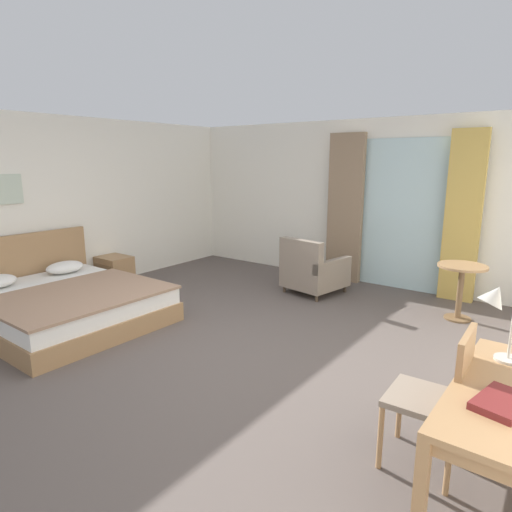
{
  "coord_description": "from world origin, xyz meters",
  "views": [
    {
      "loc": [
        2.89,
        -3.21,
        1.94
      ],
      "look_at": [
        0.32,
        0.24,
        0.99
      ],
      "focal_mm": 30.68,
      "sensor_mm": 36.0,
      "label": 1
    }
  ],
  "objects_px": {
    "writing_desk": "(507,406)",
    "closed_book": "(502,402)",
    "bed": "(62,303)",
    "round_cafe_table": "(461,280)",
    "desk_lamp": "(497,305)",
    "framed_picture": "(7,189)",
    "desk_chair": "(440,393)",
    "nightstand": "(115,271)",
    "armchair_by_window": "(313,271)"
  },
  "relations": [
    {
      "from": "writing_desk",
      "to": "closed_book",
      "type": "bearing_deg",
      "value": -93.48
    },
    {
      "from": "bed",
      "to": "round_cafe_table",
      "type": "height_order",
      "value": "bed"
    },
    {
      "from": "desk_lamp",
      "to": "framed_picture",
      "type": "bearing_deg",
      "value": -177.88
    },
    {
      "from": "bed",
      "to": "round_cafe_table",
      "type": "bearing_deg",
      "value": 37.63
    },
    {
      "from": "desk_chair",
      "to": "round_cafe_table",
      "type": "xyz_separation_m",
      "value": [
        -0.51,
        2.97,
        -0.03
      ]
    },
    {
      "from": "round_cafe_table",
      "to": "framed_picture",
      "type": "distance_m",
      "value": 5.84
    },
    {
      "from": "desk_chair",
      "to": "desk_lamp",
      "type": "bearing_deg",
      "value": 42.9
    },
    {
      "from": "bed",
      "to": "writing_desk",
      "type": "xyz_separation_m",
      "value": [
        4.73,
        -0.12,
        0.4
      ]
    },
    {
      "from": "framed_picture",
      "to": "nightstand",
      "type": "bearing_deg",
      "value": 79.73
    },
    {
      "from": "framed_picture",
      "to": "desk_lamp",
      "type": "bearing_deg",
      "value": 2.12
    },
    {
      "from": "nightstand",
      "to": "framed_picture",
      "type": "relative_size",
      "value": 1.31
    },
    {
      "from": "writing_desk",
      "to": "closed_book",
      "type": "height_order",
      "value": "closed_book"
    },
    {
      "from": "nightstand",
      "to": "desk_lamp",
      "type": "height_order",
      "value": "desk_lamp"
    },
    {
      "from": "desk_chair",
      "to": "desk_lamp",
      "type": "relative_size",
      "value": 1.82
    },
    {
      "from": "closed_book",
      "to": "framed_picture",
      "type": "relative_size",
      "value": 0.86
    },
    {
      "from": "desk_lamp",
      "to": "framed_picture",
      "type": "distance_m",
      "value": 5.68
    },
    {
      "from": "desk_chair",
      "to": "framed_picture",
      "type": "bearing_deg",
      "value": -179.98
    },
    {
      "from": "desk_chair",
      "to": "round_cafe_table",
      "type": "bearing_deg",
      "value": 99.77
    },
    {
      "from": "bed",
      "to": "desk_chair",
      "type": "distance_m",
      "value": 4.37
    },
    {
      "from": "desk_chair",
      "to": "framed_picture",
      "type": "relative_size",
      "value": 2.5
    },
    {
      "from": "writing_desk",
      "to": "desk_lamp",
      "type": "height_order",
      "value": "desk_lamp"
    },
    {
      "from": "desk_chair",
      "to": "armchair_by_window",
      "type": "bearing_deg",
      "value": 131.3
    },
    {
      "from": "framed_picture",
      "to": "writing_desk",
      "type": "bearing_deg",
      "value": -1.17
    },
    {
      "from": "bed",
      "to": "desk_chair",
      "type": "relative_size",
      "value": 2.31
    },
    {
      "from": "bed",
      "to": "desk_lamp",
      "type": "distance_m",
      "value": 4.67
    },
    {
      "from": "nightstand",
      "to": "round_cafe_table",
      "type": "xyz_separation_m",
      "value": [
        4.68,
        1.62,
        0.27
      ]
    },
    {
      "from": "armchair_by_window",
      "to": "framed_picture",
      "type": "bearing_deg",
      "value": -135.73
    },
    {
      "from": "armchair_by_window",
      "to": "round_cafe_table",
      "type": "distance_m",
      "value": 2.0
    },
    {
      "from": "bed",
      "to": "framed_picture",
      "type": "relative_size",
      "value": 5.76
    },
    {
      "from": "bed",
      "to": "nightstand",
      "type": "xyz_separation_m",
      "value": [
        -0.82,
        1.35,
        -0.01
      ]
    },
    {
      "from": "closed_book",
      "to": "writing_desk",
      "type": "bearing_deg",
      "value": 99.0
    },
    {
      "from": "desk_lamp",
      "to": "closed_book",
      "type": "distance_m",
      "value": 0.64
    },
    {
      "from": "closed_book",
      "to": "desk_lamp",
      "type": "bearing_deg",
      "value": 116.82
    },
    {
      "from": "bed",
      "to": "closed_book",
      "type": "distance_m",
      "value": 4.76
    },
    {
      "from": "bed",
      "to": "desk_chair",
      "type": "xyz_separation_m",
      "value": [
        4.36,
        0.0,
        0.29
      ]
    },
    {
      "from": "desk_chair",
      "to": "round_cafe_table",
      "type": "relative_size",
      "value": 1.38
    },
    {
      "from": "bed",
      "to": "nightstand",
      "type": "bearing_deg",
      "value": 121.48
    },
    {
      "from": "bed",
      "to": "armchair_by_window",
      "type": "height_order",
      "value": "bed"
    },
    {
      "from": "nightstand",
      "to": "round_cafe_table",
      "type": "height_order",
      "value": "round_cafe_table"
    },
    {
      "from": "bed",
      "to": "armchair_by_window",
      "type": "xyz_separation_m",
      "value": [
        1.86,
        2.85,
        0.09
      ]
    },
    {
      "from": "nightstand",
      "to": "writing_desk",
      "type": "xyz_separation_m",
      "value": [
        5.56,
        -1.46,
        0.4
      ]
    },
    {
      "from": "nightstand",
      "to": "desk_chair",
      "type": "bearing_deg",
      "value": -14.53
    },
    {
      "from": "desk_lamp",
      "to": "armchair_by_window",
      "type": "height_order",
      "value": "desk_lamp"
    },
    {
      "from": "desk_chair",
      "to": "round_cafe_table",
      "type": "height_order",
      "value": "desk_chair"
    },
    {
      "from": "bed",
      "to": "round_cafe_table",
      "type": "xyz_separation_m",
      "value": [
        3.85,
        2.97,
        0.26
      ]
    },
    {
      "from": "writing_desk",
      "to": "round_cafe_table",
      "type": "distance_m",
      "value": 3.22
    },
    {
      "from": "closed_book",
      "to": "framed_picture",
      "type": "height_order",
      "value": "framed_picture"
    },
    {
      "from": "nightstand",
      "to": "bed",
      "type": "bearing_deg",
      "value": -58.52
    },
    {
      "from": "writing_desk",
      "to": "bed",
      "type": "bearing_deg",
      "value": 178.55
    },
    {
      "from": "desk_chair",
      "to": "armchair_by_window",
      "type": "distance_m",
      "value": 3.8
    }
  ]
}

